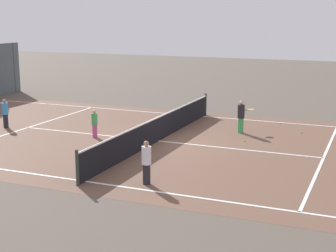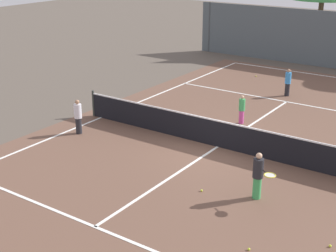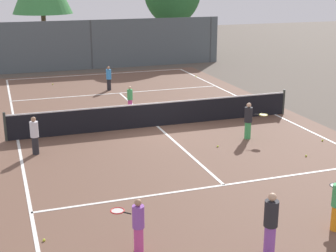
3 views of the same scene
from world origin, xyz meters
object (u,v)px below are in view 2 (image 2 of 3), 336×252
(tennis_ball_0, at_px, (167,128))
(tennis_ball_4, at_px, (249,249))
(player_4, at_px, (78,116))
(ball_crate, at_px, (194,125))
(player_5, at_px, (258,175))
(player_0, at_px, (242,109))
(player_6, at_px, (288,82))
(tennis_ball_5, at_px, (202,190))
(tennis_ball_8, at_px, (330,246))
(tennis_ball_2, at_px, (256,76))

(tennis_ball_0, distance_m, tennis_ball_4, 8.38)
(player_4, distance_m, ball_crate, 4.44)
(player_4, relative_size, player_5, 0.96)
(player_0, height_order, player_4, player_4)
(player_6, relative_size, tennis_ball_5, 19.59)
(player_4, bearing_deg, player_0, 44.62)
(player_4, relative_size, ball_crate, 2.95)
(ball_crate, xyz_separation_m, tennis_ball_0, (-0.89, -0.53, -0.15))
(player_6, relative_size, tennis_ball_8, 19.59)
(player_5, distance_m, tennis_ball_2, 13.73)
(ball_crate, distance_m, tennis_ball_4, 8.13)
(tennis_ball_5, relative_size, tennis_ball_8, 1.00)
(player_6, bearing_deg, player_4, -116.83)
(player_5, bearing_deg, tennis_ball_5, -160.22)
(player_0, height_order, tennis_ball_2, player_0)
(player_6, distance_m, tennis_ball_2, 3.70)
(player_6, height_order, tennis_ball_8, player_6)
(player_6, xyz_separation_m, tennis_ball_0, (-2.17, -6.80, -0.63))
(ball_crate, bearing_deg, player_6, 78.47)
(player_4, height_order, player_6, player_4)
(player_5, xyz_separation_m, tennis_ball_4, (0.93, -2.43, -0.69))
(player_5, xyz_separation_m, tennis_ball_0, (-5.28, 3.19, -0.69))
(player_0, bearing_deg, player_4, -135.38)
(tennis_ball_0, xyz_separation_m, tennis_ball_8, (7.75, -4.39, 0.00))
(player_0, xyz_separation_m, tennis_ball_4, (4.11, -7.77, -0.56))
(tennis_ball_5, distance_m, tennis_ball_8, 4.02)
(player_0, xyz_separation_m, tennis_ball_2, (-2.65, 7.07, -0.56))
(tennis_ball_4, bearing_deg, player_6, 108.06)
(player_4, bearing_deg, tennis_ball_5, -12.50)
(player_4, bearing_deg, ball_crate, 40.69)
(player_6, relative_size, tennis_ball_4, 19.59)
(tennis_ball_8, bearing_deg, tennis_ball_2, 121.35)
(tennis_ball_0, bearing_deg, tennis_ball_2, 93.39)
(ball_crate, bearing_deg, player_5, -40.28)
(player_4, xyz_separation_m, tennis_ball_2, (1.91, 11.57, -0.65))
(ball_crate, height_order, tennis_ball_4, ball_crate)
(tennis_ball_0, relative_size, tennis_ball_4, 1.00)
(player_0, bearing_deg, ball_crate, -126.82)
(player_0, distance_m, tennis_ball_2, 7.57)
(tennis_ball_5, bearing_deg, player_5, 19.78)
(player_0, distance_m, ball_crate, 2.07)
(player_6, height_order, tennis_ball_0, player_6)
(tennis_ball_0, distance_m, tennis_ball_2, 9.24)
(player_0, distance_m, tennis_ball_4, 8.81)
(tennis_ball_2, relative_size, tennis_ball_4, 1.00)
(ball_crate, bearing_deg, tennis_ball_2, 99.40)
(tennis_ball_0, bearing_deg, player_6, 72.30)
(tennis_ball_2, relative_size, tennis_ball_8, 1.00)
(player_4, height_order, tennis_ball_2, player_4)
(player_0, bearing_deg, tennis_ball_2, 110.58)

